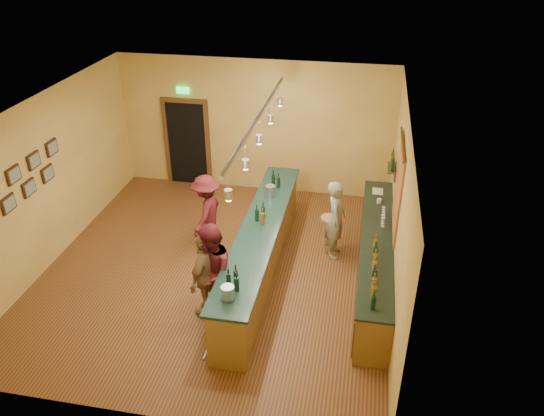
% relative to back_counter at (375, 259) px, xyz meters
% --- Properties ---
extents(floor, '(7.00, 7.00, 0.00)m').
position_rel_back_counter_xyz_m(floor, '(-2.97, -0.18, -0.49)').
color(floor, '#5B281A').
rests_on(floor, ground).
extents(ceiling, '(6.50, 7.00, 0.02)m').
position_rel_back_counter_xyz_m(ceiling, '(-2.97, -0.18, 2.71)').
color(ceiling, silver).
rests_on(ceiling, wall_back).
extents(wall_back, '(6.50, 0.02, 3.20)m').
position_rel_back_counter_xyz_m(wall_back, '(-2.97, 3.32, 1.11)').
color(wall_back, '#B78F44').
rests_on(wall_back, floor).
extents(wall_front, '(6.50, 0.02, 3.20)m').
position_rel_back_counter_xyz_m(wall_front, '(-2.97, -3.68, 1.11)').
color(wall_front, '#B78F44').
rests_on(wall_front, floor).
extents(wall_left, '(0.02, 7.00, 3.20)m').
position_rel_back_counter_xyz_m(wall_left, '(-6.22, -0.18, 1.11)').
color(wall_left, '#B78F44').
rests_on(wall_left, floor).
extents(wall_right, '(0.02, 7.00, 3.20)m').
position_rel_back_counter_xyz_m(wall_right, '(0.28, -0.18, 1.11)').
color(wall_right, '#B78F44').
rests_on(wall_right, floor).
extents(doorway, '(1.15, 0.09, 2.48)m').
position_rel_back_counter_xyz_m(doorway, '(-4.67, 3.30, 0.64)').
color(doorway, black).
rests_on(doorway, wall_back).
extents(tapestry, '(0.03, 1.40, 1.60)m').
position_rel_back_counter_xyz_m(tapestry, '(0.26, 0.22, 1.36)').
color(tapestry, '#A93221').
rests_on(tapestry, wall_right).
extents(bottle_shelf, '(0.17, 0.55, 0.54)m').
position_rel_back_counter_xyz_m(bottle_shelf, '(0.20, 1.72, 1.18)').
color(bottle_shelf, '#452614').
rests_on(bottle_shelf, wall_right).
extents(picture_grid, '(0.06, 2.20, 0.70)m').
position_rel_back_counter_xyz_m(picture_grid, '(-6.18, -0.93, 1.46)').
color(picture_grid, '#382111').
rests_on(picture_grid, wall_left).
extents(back_counter, '(0.60, 4.55, 1.27)m').
position_rel_back_counter_xyz_m(back_counter, '(0.00, 0.00, 0.00)').
color(back_counter, brown).
rests_on(back_counter, floor).
extents(tasting_bar, '(0.74, 5.10, 1.38)m').
position_rel_back_counter_xyz_m(tasting_bar, '(-2.11, -0.18, 0.12)').
color(tasting_bar, brown).
rests_on(tasting_bar, floor).
extents(pendant_track, '(0.11, 4.60, 0.50)m').
position_rel_back_counter_xyz_m(pendant_track, '(-2.11, -0.18, 2.50)').
color(pendant_track, silver).
rests_on(pendant_track, ceiling).
extents(bartender, '(0.40, 0.60, 1.63)m').
position_rel_back_counter_xyz_m(bartender, '(-0.80, 0.73, 0.33)').
color(bartender, gray).
rests_on(bartender, floor).
extents(customer_a, '(0.86, 0.99, 1.75)m').
position_rel_back_counter_xyz_m(customer_a, '(-2.66, -1.49, 0.39)').
color(customer_a, '#59191E').
rests_on(customer_a, floor).
extents(customer_b, '(0.57, 0.98, 1.57)m').
position_rel_back_counter_xyz_m(customer_b, '(-2.77, -1.42, 0.30)').
color(customer_b, '#997A51').
rests_on(customer_b, floor).
extents(customer_c, '(0.69, 1.08, 1.58)m').
position_rel_back_counter_xyz_m(customer_c, '(-3.37, 0.57, 0.31)').
color(customer_c, '#59191E').
rests_on(customer_c, floor).
extents(bar_stool, '(0.37, 0.37, 0.77)m').
position_rel_back_counter_xyz_m(bar_stool, '(-0.93, 0.86, 0.14)').
color(bar_stool, '#A8714B').
rests_on(bar_stool, floor).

